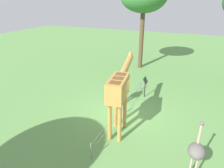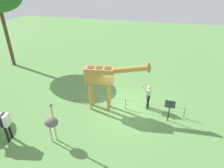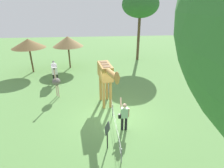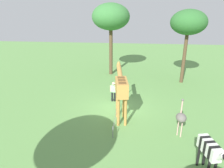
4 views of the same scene
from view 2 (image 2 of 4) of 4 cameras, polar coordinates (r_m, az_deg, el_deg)
The scene contains 6 objects.
ground_plane at distance 12.42m, azimuth 3.91°, elevation -7.33°, with size 60.00×60.00×0.00m, color #60934C.
giraffe at distance 11.38m, azimuth -2.09°, elevation 2.03°, with size 3.85×1.03×3.26m.
visitor at distance 12.22m, azimuth 10.62°, elevation -3.40°, with size 0.66×0.59×1.70m.
ostrich at distance 9.94m, azimuth -17.38°, elevation -10.66°, with size 0.70×0.56×2.25m.
info_sign at distance 11.38m, azimuth 16.55°, elevation -6.48°, with size 0.56×0.21×1.32m.
wire_fence at distance 12.23m, azimuth 4.03°, elevation -5.65°, with size 7.05×0.05×0.75m.
Camera 2 is at (1.90, -9.95, 7.19)m, focal length 31.18 mm.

